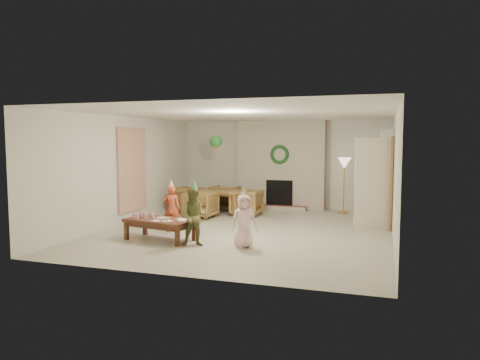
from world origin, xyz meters
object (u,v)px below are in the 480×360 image
at_px(dining_chair_far, 225,197).
at_px(coffee_table_top, 160,221).
at_px(child_plaid, 195,217).
at_px(child_red, 172,209).
at_px(dining_table, 213,202).
at_px(dining_chair_right, 247,203).
at_px(child_pink, 244,221).
at_px(dining_chair_left, 188,199).
at_px(dining_chair_near, 201,205).

relative_size(dining_chair_far, coffee_table_top, 0.54).
relative_size(dining_chair_far, child_plaid, 0.68).
bearing_deg(child_red, child_plaid, 117.27).
distance_m(dining_table, child_red, 2.56).
relative_size(dining_chair_far, dining_chair_right, 1.00).
xyz_separation_m(dining_chair_right, child_pink, (0.98, -3.35, 0.15)).
bearing_deg(dining_chair_right, dining_chair_far, -128.66).
distance_m(dining_chair_far, dining_chair_right, 1.21).
xyz_separation_m(dining_table, dining_chair_left, (-0.76, 0.05, 0.03)).
bearing_deg(child_red, dining_chair_left, -89.43).
distance_m(dining_table, dining_chair_near, 0.76).
distance_m(dining_chair_far, child_plaid, 4.45).
bearing_deg(child_red, dining_table, -105.55).
bearing_deg(child_plaid, dining_chair_left, 96.91).
height_order(dining_chair_left, child_pink, child_pink).
bearing_deg(child_red, dining_chair_near, -103.55).
bearing_deg(dining_chair_near, coffee_table_top, -80.94).
bearing_deg(coffee_table_top, dining_chair_right, 87.51).
bearing_deg(dining_chair_left, child_plaid, -150.03).
height_order(dining_chair_near, child_red, child_red).
distance_m(dining_chair_near, child_plaid, 3.03).
bearing_deg(child_pink, dining_chair_left, 93.43).
bearing_deg(child_pink, dining_table, 85.10).
distance_m(coffee_table_top, child_plaid, 0.89).
relative_size(coffee_table_top, child_red, 1.37).
xyz_separation_m(dining_chair_near, child_red, (0.09, -1.79, 0.16)).
bearing_deg(dining_table, dining_chair_far, 90.00).
xyz_separation_m(dining_table, child_plaid, (1.03, -3.58, 0.24)).
distance_m(dining_chair_near, dining_chair_right, 1.21).
bearing_deg(dining_chair_near, dining_table, 90.00).
distance_m(dining_table, coffee_table_top, 3.35).
distance_m(dining_chair_far, dining_chair_left, 1.07).
bearing_deg(child_plaid, child_pink, -8.57).
height_order(child_red, child_plaid, child_plaid).
distance_m(dining_chair_near, child_pink, 3.31).
relative_size(dining_chair_far, child_red, 0.74).
xyz_separation_m(dining_chair_far, child_pink, (1.87, -4.17, 0.15)).
relative_size(dining_chair_right, child_plaid, 0.68).
bearing_deg(dining_chair_far, child_pink, 117.98).
xyz_separation_m(dining_table, dining_chair_right, (0.95, -0.06, 0.03)).
xyz_separation_m(child_red, child_pink, (1.88, -0.86, -0.01)).
xyz_separation_m(dining_chair_near, dining_chair_left, (-0.71, 0.81, 0.00)).
bearing_deg(child_plaid, dining_chair_right, 72.08).
distance_m(coffee_table_top, child_pink, 1.74).
bearing_deg(dining_table, child_plaid, -70.19).
xyz_separation_m(coffee_table_top, child_pink, (1.73, -0.07, 0.10)).
bearing_deg(dining_chair_left, dining_chair_near, -135.00).
xyz_separation_m(dining_chair_left, coffee_table_top, (0.94, -3.39, 0.05)).
bearing_deg(child_plaid, coffee_table_top, 145.05).
height_order(dining_chair_far, child_pink, child_pink).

